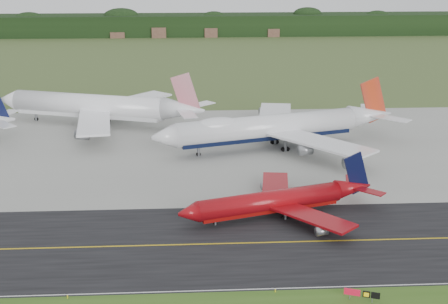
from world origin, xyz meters
TOP-DOWN VIEW (x-y plane):
  - ground at (0.00, 0.00)m, footprint 600.00×600.00m
  - taxiway at (0.00, -4.00)m, footprint 400.00×32.00m
  - apron at (0.00, 51.00)m, footprint 400.00×78.00m
  - taxiway_centreline at (0.00, -4.00)m, footprint 400.00×0.40m
  - taxiway_edge_line at (0.00, -19.50)m, footprint 400.00×0.25m
  - horizon_treeline at (0.00, 273.76)m, footprint 700.00×25.00m
  - jet_ba_747 at (7.13, 49.96)m, footprint 65.20×52.83m
  - jet_red_737 at (2.47, 7.71)m, footprint 39.39×31.33m
  - jet_star_tail at (-40.38, 74.07)m, footprint 62.34×50.80m
  - taxiway_sign at (9.90, -23.60)m, footprint 4.88×1.93m
  - edge_marker_left at (-32.75, -20.50)m, footprint 0.16×0.16m
  - edge_marker_center at (-2.23, -20.50)m, footprint 0.16×0.16m

SIDE VIEW (x-z plane):
  - ground at x=0.00m, z-range 0.00..0.00m
  - apron at x=0.00m, z-range 0.00..0.01m
  - taxiway at x=0.00m, z-range 0.00..0.02m
  - taxiway_centreline at x=0.00m, z-range 0.03..0.03m
  - taxiway_edge_line at x=0.00m, z-range 0.03..0.03m
  - edge_marker_left at x=-32.75m, z-range 0.00..0.50m
  - edge_marker_center at x=-2.23m, z-range 0.00..0.50m
  - taxiway_sign at x=9.90m, z-range 0.35..2.06m
  - jet_red_737 at x=2.47m, z-range -2.43..8.43m
  - horizon_treeline at x=0.00m, z-range -0.53..11.47m
  - jet_star_tail at x=-40.38m, z-range -2.80..14.01m
  - jet_ba_747 at x=7.13m, z-range -2.66..14.02m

